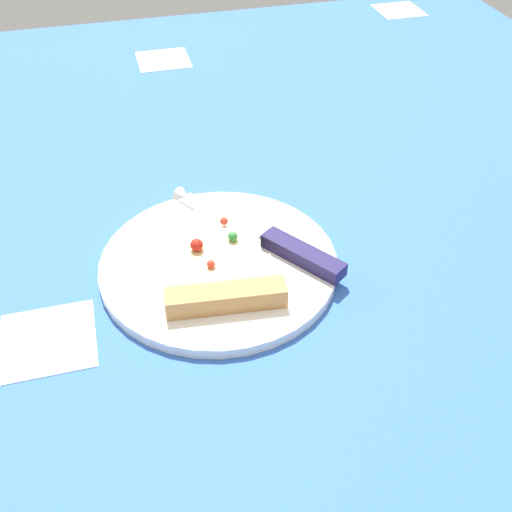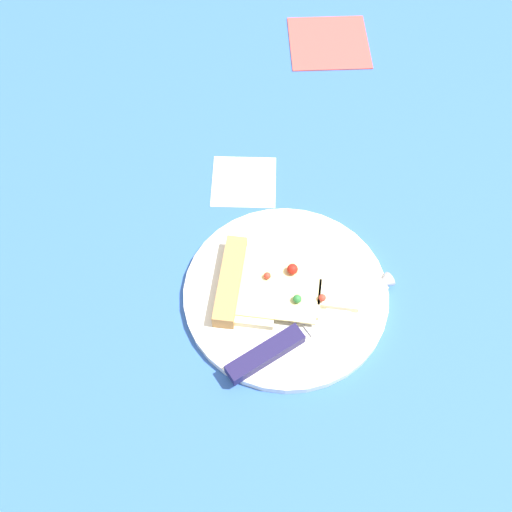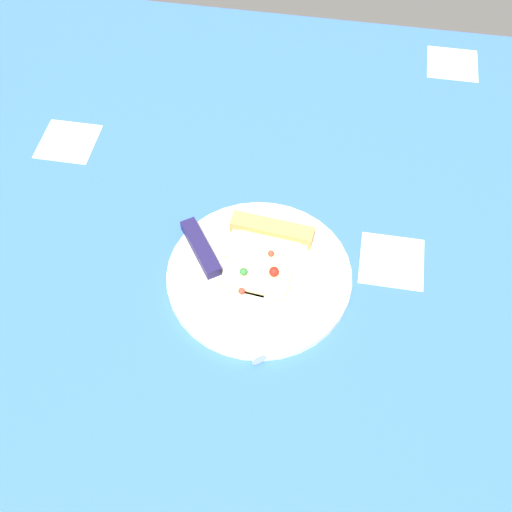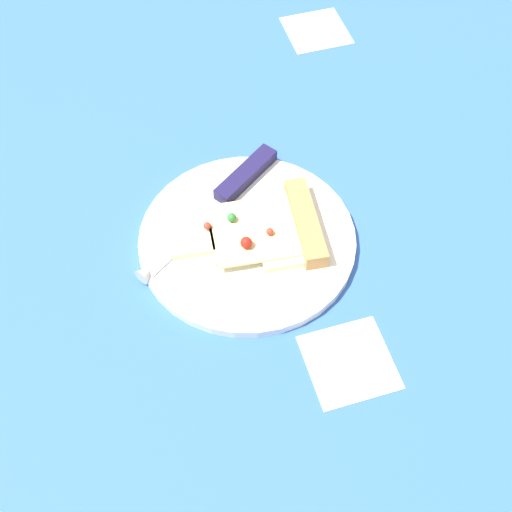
{
  "view_description": "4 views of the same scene",
  "coord_description": "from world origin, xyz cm",
  "px_view_note": "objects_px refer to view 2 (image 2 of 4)",
  "views": [
    {
      "loc": [
        12.14,
        57.84,
        45.07
      ],
      "look_at": [
        -0.73,
        9.36,
        1.94
      ],
      "focal_mm": 43.37,
      "sensor_mm": 36.0,
      "label": 1
    },
    {
      "loc": [
        -34.59,
        10.77,
        70.92
      ],
      "look_at": [
        6.88,
        11.99,
        3.49
      ],
      "focal_mm": 44.4,
      "sensor_mm": 36.0,
      "label": 2
    },
    {
      "loc": [
        11.03,
        -41.29,
        75.53
      ],
      "look_at": [
        2.35,
        10.16,
        2.36
      ],
      "focal_mm": 45.42,
      "sensor_mm": 36.0,
      "label": 3
    },
    {
      "loc": [
        49.63,
        -4.73,
        66.77
      ],
      "look_at": [
        6.55,
        8.2,
        1.95
      ],
      "focal_mm": 48.41,
      "sensor_mm": 36.0,
      "label": 4
    }
  ],
  "objects_px": {
    "pizza_slice": "(266,286)",
    "knife": "(297,335)",
    "plate": "(286,294)",
    "napkin": "(329,42)"
  },
  "relations": [
    {
      "from": "plate",
      "to": "pizza_slice",
      "type": "xyz_separation_m",
      "value": [
        0.0,
        0.03,
        0.01
      ]
    },
    {
      "from": "pizza_slice",
      "to": "knife",
      "type": "height_order",
      "value": "pizza_slice"
    },
    {
      "from": "plate",
      "to": "napkin",
      "type": "distance_m",
      "value": 0.48
    },
    {
      "from": "napkin",
      "to": "pizza_slice",
      "type": "bearing_deg",
      "value": 168.65
    },
    {
      "from": "plate",
      "to": "napkin",
      "type": "height_order",
      "value": "plate"
    },
    {
      "from": "pizza_slice",
      "to": "knife",
      "type": "distance_m",
      "value": 0.08
    },
    {
      "from": "pizza_slice",
      "to": "knife",
      "type": "bearing_deg",
      "value": 37.24
    },
    {
      "from": "knife",
      "to": "pizza_slice",
      "type": "bearing_deg",
      "value": 176.27
    },
    {
      "from": "plate",
      "to": "pizza_slice",
      "type": "bearing_deg",
      "value": 83.83
    },
    {
      "from": "pizza_slice",
      "to": "napkin",
      "type": "xyz_separation_m",
      "value": [
        0.48,
        -0.1,
        -0.02
      ]
    }
  ]
}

